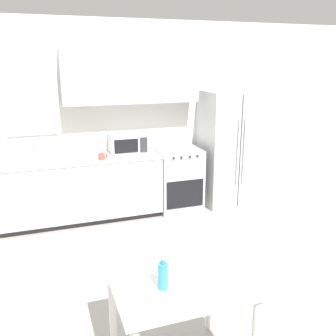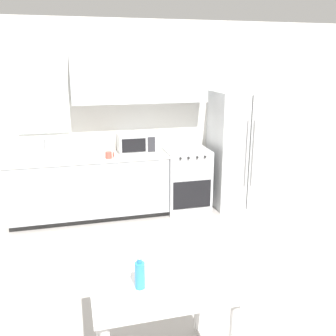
% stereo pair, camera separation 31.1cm
% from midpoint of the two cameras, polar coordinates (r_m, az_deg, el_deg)
% --- Properties ---
extents(ground_plane, '(12.00, 12.00, 0.00)m').
position_cam_midpoint_polar(ground_plane, '(3.82, -0.62, -18.11)').
color(ground_plane, gray).
extents(wall_back, '(12.00, 0.38, 2.70)m').
position_cam_midpoint_polar(wall_back, '(5.43, -5.96, 8.66)').
color(wall_back, silver).
rests_on(wall_back, ground_plane).
extents(kitchen_counter, '(2.16, 0.64, 0.89)m').
position_cam_midpoint_polar(kitchen_counter, '(5.30, -10.18, -2.86)').
color(kitchen_counter, '#333333').
rests_on(kitchen_counter, ground_plane).
extents(oven_range, '(0.63, 0.65, 0.91)m').
position_cam_midpoint_polar(oven_range, '(5.56, 4.29, -1.67)').
color(oven_range, '#B7BABC').
rests_on(oven_range, ground_plane).
extents(refrigerator, '(0.82, 0.71, 1.72)m').
position_cam_midpoint_polar(refrigerator, '(5.76, 12.34, 2.79)').
color(refrigerator, silver).
rests_on(refrigerator, ground_plane).
extents(kitchen_sink, '(0.61, 0.45, 0.27)m').
position_cam_midpoint_polar(kitchen_sink, '(5.18, -16.60, 1.50)').
color(kitchen_sink, '#B7BABC').
rests_on(kitchen_sink, kitchen_counter).
extents(microwave, '(0.52, 0.35, 0.26)m').
position_cam_midpoint_polar(microwave, '(5.34, -3.21, 3.86)').
color(microwave, '#B7BABC').
rests_on(microwave, kitchen_counter).
extents(coffee_mug, '(0.12, 0.09, 0.09)m').
position_cam_midpoint_polar(coffee_mug, '(5.02, -7.21, 1.97)').
color(coffee_mug, '#BF4C3F').
rests_on(coffee_mug, kitchen_counter).
extents(grocery_bag_0, '(0.21, 0.18, 0.25)m').
position_cam_midpoint_polar(grocery_bag_0, '(4.99, -9.83, 2.46)').
color(grocery_bag_0, white).
rests_on(grocery_bag_0, kitchen_counter).
extents(dining_table, '(0.91, 0.80, 0.77)m').
position_cam_midpoint_polar(dining_table, '(2.65, 2.25, -18.45)').
color(dining_table, white).
rests_on(dining_table, ground_plane).
extents(drink_bottle, '(0.06, 0.06, 0.22)m').
position_cam_midpoint_polar(drink_bottle, '(2.41, -0.48, -15.99)').
color(drink_bottle, '#338CD8').
rests_on(drink_bottle, dining_table).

